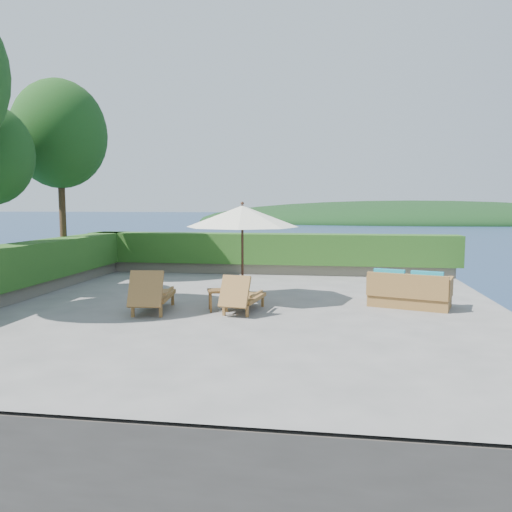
# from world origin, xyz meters

# --- Properties ---
(ground) EXTENTS (12.00, 12.00, 0.00)m
(ground) POSITION_xyz_m (0.00, 0.00, 0.00)
(ground) COLOR gray
(ground) RESTS_ON ground
(foundation) EXTENTS (12.00, 12.00, 3.00)m
(foundation) POSITION_xyz_m (0.00, 0.00, -1.55)
(foundation) COLOR #4F473F
(foundation) RESTS_ON ocean
(ocean) EXTENTS (600.00, 600.00, 0.00)m
(ocean) POSITION_xyz_m (0.00, 0.00, -3.00)
(ocean) COLOR #162B46
(ocean) RESTS_ON ground
(offshore_island) EXTENTS (126.00, 57.60, 12.60)m
(offshore_island) POSITION_xyz_m (25.00, 140.00, -3.00)
(offshore_island) COLOR black
(offshore_island) RESTS_ON ocean
(planter_wall_far) EXTENTS (12.00, 0.60, 0.36)m
(planter_wall_far) POSITION_xyz_m (0.00, 5.60, 0.18)
(planter_wall_far) COLOR slate
(planter_wall_far) RESTS_ON ground
(planter_wall_left) EXTENTS (0.60, 12.00, 0.36)m
(planter_wall_left) POSITION_xyz_m (-5.60, 0.00, 0.18)
(planter_wall_left) COLOR slate
(planter_wall_left) RESTS_ON ground
(hedge_far) EXTENTS (12.40, 0.90, 1.00)m
(hedge_far) POSITION_xyz_m (0.00, 5.60, 0.85)
(hedge_far) COLOR #1A3F12
(hedge_far) RESTS_ON planter_wall_far
(hedge_left) EXTENTS (0.90, 12.40, 1.00)m
(hedge_left) POSITION_xyz_m (-5.60, 0.00, 0.85)
(hedge_left) COLOR #1A3F12
(hedge_left) RESTS_ON planter_wall_left
(tree_far) EXTENTS (2.80, 2.80, 6.03)m
(tree_far) POSITION_xyz_m (-6.00, 3.20, 4.40)
(tree_far) COLOR #432C1A
(tree_far) RESTS_ON ground
(patio_umbrella) EXTENTS (2.95, 2.95, 2.40)m
(patio_umbrella) POSITION_xyz_m (-0.02, 0.73, 2.03)
(patio_umbrella) COLOR black
(patio_umbrella) RESTS_ON ground
(lounge_left) EXTENTS (0.88, 1.75, 0.97)m
(lounge_left) POSITION_xyz_m (-1.75, -0.78, 0.41)
(lounge_left) COLOR olive
(lounge_left) RESTS_ON ground
(lounge_right) EXTENTS (0.84, 1.57, 0.86)m
(lounge_right) POSITION_xyz_m (0.18, -0.48, 0.36)
(lounge_right) COLOR olive
(lounge_right) RESTS_ON ground
(side_table) EXTENTS (0.56, 0.56, 0.47)m
(side_table) POSITION_xyz_m (-0.37, -0.40, 0.39)
(side_table) COLOR brown
(side_table) RESTS_ON ground
(wicker_loveseat) EXTENTS (1.97, 1.42, 0.88)m
(wicker_loveseat) POSITION_xyz_m (3.86, 0.63, 0.34)
(wicker_loveseat) COLOR olive
(wicker_loveseat) RESTS_ON ground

